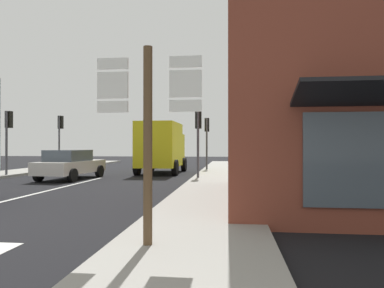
% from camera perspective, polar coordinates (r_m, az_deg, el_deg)
% --- Properties ---
extents(ground_plane, '(80.00, 80.00, 0.00)m').
position_cam_1_polar(ground_plane, '(16.94, -17.20, -5.97)').
color(ground_plane, black).
extents(sidewalk_right, '(2.61, 44.00, 0.14)m').
position_cam_1_polar(sidewalk_right, '(13.55, 3.88, -7.09)').
color(sidewalk_right, gray).
rests_on(sidewalk_right, ground).
extents(lane_centre_stripe, '(0.16, 12.00, 0.01)m').
position_cam_1_polar(lane_centre_stripe, '(13.40, -24.14, -7.42)').
color(lane_centre_stripe, silver).
rests_on(lane_centre_stripe, ground).
extents(sedan_far, '(2.24, 4.33, 1.47)m').
position_cam_1_polar(sedan_far, '(18.42, -19.33, -3.14)').
color(sedan_far, beige).
rests_on(sedan_far, ground).
extents(delivery_truck, '(2.52, 5.02, 3.05)m').
position_cam_1_polar(delivery_truck, '(21.25, -5.03, -0.39)').
color(delivery_truck, yellow).
rests_on(delivery_truck, ground).
extents(route_sign_post, '(1.66, 0.14, 3.20)m').
position_cam_1_polar(route_sign_post, '(5.43, -7.22, 2.32)').
color(route_sign_post, brown).
rests_on(route_sign_post, ground).
extents(traffic_light_far_left, '(0.30, 0.49, 3.79)m').
position_cam_1_polar(traffic_light_far_left, '(26.02, -20.81, 2.18)').
color(traffic_light_far_left, '#47474C').
rests_on(traffic_light_far_left, ground).
extents(traffic_light_near_left, '(0.30, 0.49, 3.55)m').
position_cam_1_polar(traffic_light_near_left, '(21.12, -27.91, 2.30)').
color(traffic_light_near_left, '#47474C').
rests_on(traffic_light_near_left, ground).
extents(traffic_light_near_right, '(0.30, 0.49, 3.43)m').
position_cam_1_polar(traffic_light_near_right, '(17.08, 1.03, 2.59)').
color(traffic_light_near_right, '#47474C').
rests_on(traffic_light_near_right, ground).
extents(traffic_light_far_right, '(0.30, 0.49, 3.53)m').
position_cam_1_polar(traffic_light_far_right, '(23.12, 2.46, 2.01)').
color(traffic_light_far_right, '#47474C').
rests_on(traffic_light_far_right, ground).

